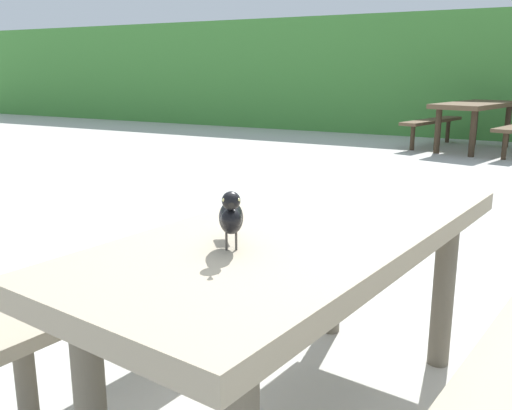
# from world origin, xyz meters

# --- Properties ---
(ground_plane) EXTENTS (60.00, 60.00, 0.00)m
(ground_plane) POSITION_xyz_m (0.00, 0.00, 0.00)
(ground_plane) COLOR #B7B5AD
(picnic_table_foreground) EXTENTS (1.90, 1.92, 0.74)m
(picnic_table_foreground) POSITION_xyz_m (-0.04, -0.26, 0.56)
(picnic_table_foreground) COLOR gray
(picnic_table_foreground) RESTS_ON ground
(bird_grackle) EXTENTS (0.17, 0.26, 0.18)m
(bird_grackle) POSITION_xyz_m (-0.12, -0.61, 0.84)
(bird_grackle) COLOR black
(bird_grackle) RESTS_ON picnic_table_foreground
(picnic_table_mid_right) EXTENTS (2.04, 2.07, 0.74)m
(picnic_table_mid_right) POSITION_xyz_m (-0.53, 7.43, 0.56)
(picnic_table_mid_right) COLOR brown
(picnic_table_mid_right) RESTS_ON ground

